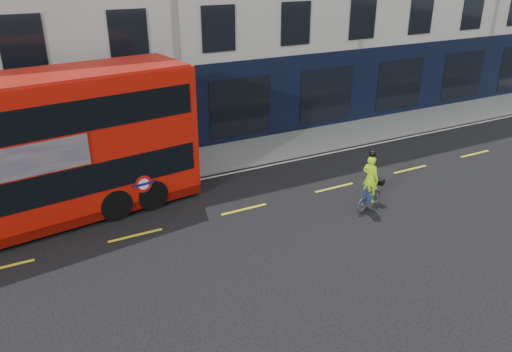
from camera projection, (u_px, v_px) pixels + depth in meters
ground at (264, 228)px, 16.90m from camera, size 120.00×120.00×0.00m
pavement at (194, 162)px, 22.14m from camera, size 60.00×3.00×0.12m
kerb at (207, 174)px, 20.92m from camera, size 60.00×0.12×0.13m
road_edge_line at (210, 178)px, 20.71m from camera, size 58.00×0.10×0.01m
lane_dashes at (244, 209)px, 18.11m from camera, size 58.00×0.12×0.01m
bus at (6, 157)px, 15.85m from camera, size 12.75×4.46×5.04m
cyclist at (370, 189)px, 17.85m from camera, size 1.56×0.87×2.29m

